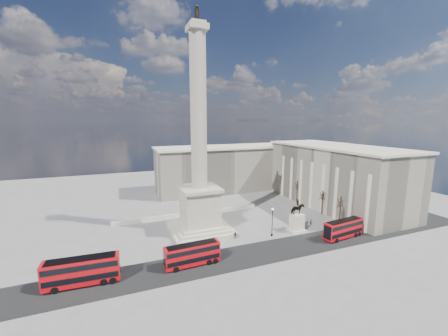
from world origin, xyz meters
TOP-DOWN VIEW (x-y plane):
  - ground at (0.00, 0.00)m, footprint 180.00×180.00m
  - asphalt_road at (5.00, -10.00)m, footprint 120.00×9.00m
  - nelsons_column at (0.00, 5.00)m, footprint 14.00×14.00m
  - balustrade_wall at (0.00, 16.00)m, footprint 40.00×0.60m
  - building_east at (45.00, 10.00)m, footprint 19.00×46.00m
  - building_northeast at (20.00, 40.00)m, footprint 51.00×17.00m
  - red_bus_a at (-23.68, -9.19)m, footprint 11.41×3.17m
  - red_bus_b at (-5.73, -9.69)m, footprint 10.22×2.85m
  - red_bus_c at (28.90, -10.45)m, footprint 10.44×3.53m
  - victorian_lamp at (14.44, -3.79)m, footprint 0.57×0.57m
  - equestrian_statue at (21.39, -3.49)m, footprint 3.78×2.83m
  - bare_tree_near at (32.54, -5.44)m, footprint 1.89×1.89m
  - bare_tree_mid at (35.25, 4.01)m, footprint 1.89×1.89m
  - bare_tree_far at (35.72, 16.28)m, footprint 1.81×1.81m
  - pedestrian_walking at (27.15, -1.53)m, footprint 0.68×0.58m
  - pedestrian_standing at (21.71, -3.11)m, footprint 0.97×0.78m
  - pedestrian_crossing at (6.01, -2.25)m, footprint 1.11×0.96m

SIDE VIEW (x-z plane):
  - ground at x=0.00m, z-range 0.00..0.00m
  - asphalt_road at x=5.00m, z-range 0.00..0.01m
  - balustrade_wall at x=0.00m, z-range 0.00..1.10m
  - pedestrian_walking at x=27.15m, z-range 0.00..1.58m
  - pedestrian_crossing at x=6.01m, z-range 0.00..1.79m
  - pedestrian_standing at x=21.71m, z-range 0.00..1.93m
  - red_bus_b at x=-5.73m, z-range 0.10..4.20m
  - red_bus_c at x=28.90m, z-range 0.10..4.25m
  - red_bus_a at x=-23.68m, z-range 0.11..4.69m
  - equestrian_statue at x=21.39m, z-range -1.23..6.70m
  - victorian_lamp at x=14.44m, z-range 0.59..7.28m
  - bare_tree_mid at x=35.25m, z-range 2.06..9.21m
  - bare_tree_far at x=35.72m, z-range 2.13..9.52m
  - bare_tree_near at x=32.54m, z-range 2.38..10.63m
  - building_northeast at x=20.00m, z-range 0.02..16.62m
  - building_east at x=45.00m, z-range 0.02..18.62m
  - nelsons_column at x=0.00m, z-range -12.01..37.84m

